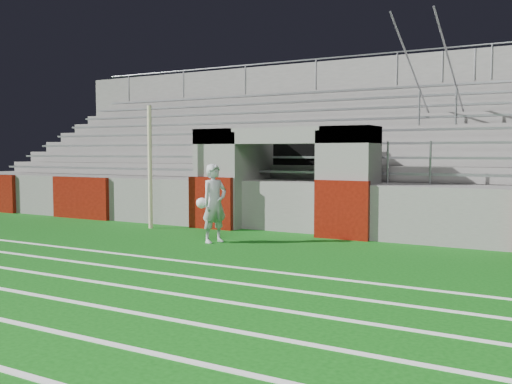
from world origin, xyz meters
The scene contains 5 objects.
ground centered at (0.00, 0.00, 0.00)m, with size 90.00×90.00×0.00m, color #0C4C0E.
field_post centered at (-3.25, 2.28, 1.60)m, with size 0.11×0.11×3.20m, color beige.
stadium_structure centered at (0.00, 7.97, 1.49)m, with size 26.00×8.48×5.42m.
goalkeeper_with_ball centered at (-0.48, 1.13, 0.87)m, with size 0.64×0.73×1.73m.
hose_coil centered at (-1.67, 2.92, 0.79)m, with size 0.51×0.15×0.58m.
Camera 1 is at (6.46, -9.29, 1.99)m, focal length 40.00 mm.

